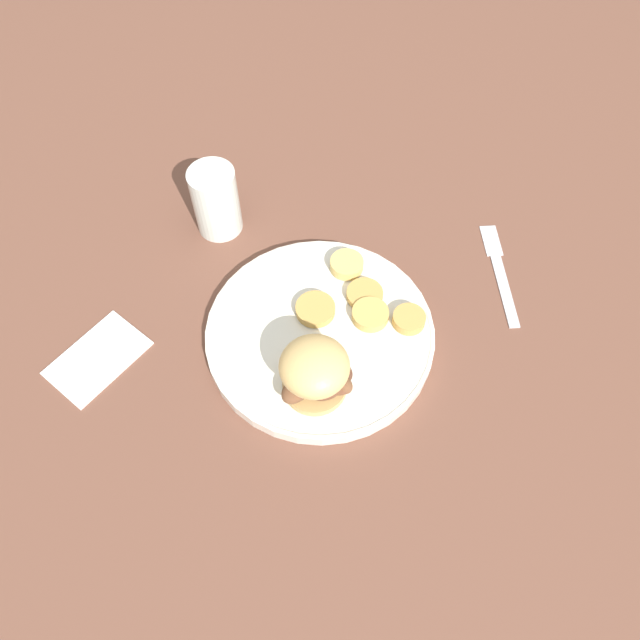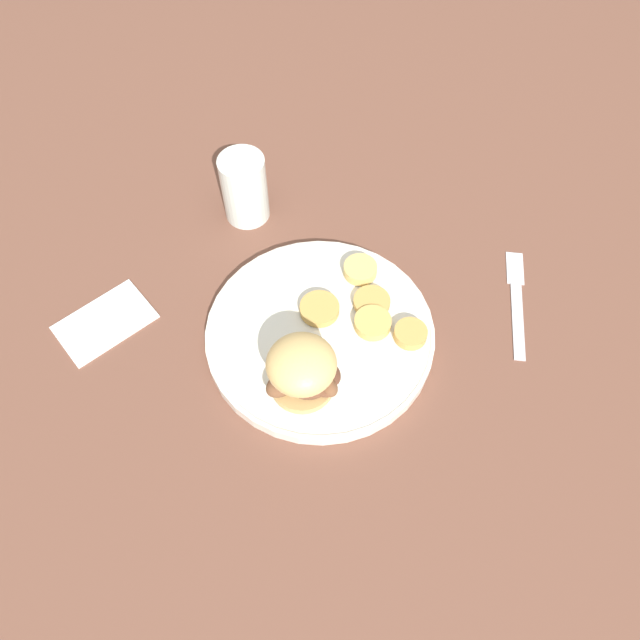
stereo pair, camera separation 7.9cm
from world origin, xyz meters
TOP-DOWN VIEW (x-y plane):
  - ground_plane at (0.00, 0.00)m, footprint 4.00×4.00m
  - dinner_plate at (0.00, 0.00)m, footprint 0.30×0.30m
  - sandwich at (0.02, 0.08)m, footprint 0.10×0.08m
  - potato_round_0 at (-0.12, 0.01)m, footprint 0.04×0.04m
  - potato_round_1 at (-0.07, -0.04)m, footprint 0.05×0.05m
  - potato_round_2 at (0.00, -0.03)m, footprint 0.05×0.05m
  - potato_round_3 at (-0.07, -0.01)m, footprint 0.05×0.05m
  - potato_round_4 at (-0.06, -0.09)m, footprint 0.05×0.05m
  - fork at (-0.27, -0.05)m, footprint 0.05×0.18m
  - drinking_glass at (0.10, -0.22)m, footprint 0.07×0.07m
  - napkin at (0.29, -0.03)m, footprint 0.15×0.14m

SIDE VIEW (x-z plane):
  - ground_plane at x=0.00m, z-range 0.00..0.00m
  - fork at x=-0.27m, z-range 0.00..0.00m
  - napkin at x=0.29m, z-range 0.00..0.01m
  - dinner_plate at x=0.00m, z-range 0.00..0.02m
  - potato_round_1 at x=-0.07m, z-range 0.02..0.03m
  - potato_round_2 at x=0.00m, z-range 0.02..0.03m
  - potato_round_3 at x=-0.07m, z-range 0.02..0.03m
  - potato_round_0 at x=-0.12m, z-range 0.02..0.03m
  - potato_round_4 at x=-0.06m, z-range 0.02..0.04m
  - drinking_glass at x=0.10m, z-range 0.00..0.11m
  - sandwich at x=0.02m, z-range 0.02..0.10m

